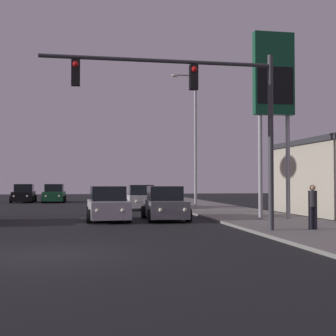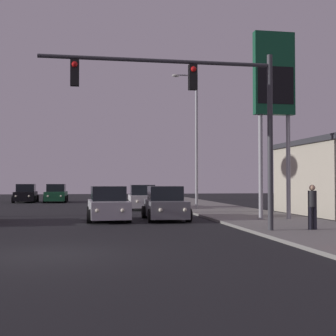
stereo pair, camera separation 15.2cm
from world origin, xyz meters
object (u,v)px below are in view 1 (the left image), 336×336
object	(u,v)px
car_black	(24,194)
car_green	(54,194)
car_silver	(108,205)
gas_station_sign	(274,84)
car_grey	(165,205)
pedestrian_on_sidewalk	(313,205)
car_white	(141,198)
traffic_light_mast	(206,102)
street_lamp	(194,133)

from	to	relation	value
car_black	car_green	size ratio (longest dim) A/B	1.00
car_silver	gas_station_sign	world-z (taller)	gas_station_sign
car_grey	gas_station_sign	xyz separation A→B (m)	(5.03, -1.74, 5.86)
car_green	pedestrian_on_sidewalk	distance (m)	29.99
pedestrian_on_sidewalk	car_black	bearing A→B (deg)	116.34
car_black	gas_station_sign	bearing A→B (deg)	120.05
car_white	pedestrian_on_sidewalk	distance (m)	16.36
car_grey	pedestrian_on_sidewalk	xyz separation A→B (m)	(4.50, -6.62, 0.27)
car_green	gas_station_sign	size ratio (longest dim) A/B	0.48
car_green	traffic_light_mast	xyz separation A→B (m)	(7.13, -27.76, 4.02)
street_lamp	pedestrian_on_sidewalk	size ratio (longest dim) A/B	5.39
traffic_light_mast	street_lamp	xyz separation A→B (m)	(2.76, 13.81, 0.33)
car_grey	traffic_light_mast	distance (m)	7.72
car_grey	gas_station_sign	bearing A→B (deg)	163.19
car_black	car_white	size ratio (longest dim) A/B	1.00
car_black	gas_station_sign	distance (m)	28.18
street_lamp	gas_station_sign	size ratio (longest dim) A/B	1.00
car_white	gas_station_sign	world-z (taller)	gas_station_sign
car_green	street_lamp	world-z (taller)	street_lamp
car_silver	traffic_light_mast	distance (m)	8.42
car_silver	pedestrian_on_sidewalk	distance (m)	9.93
car_white	street_lamp	distance (m)	5.75
street_lamp	pedestrian_on_sidewalk	world-z (taller)	street_lamp
car_silver	traffic_light_mast	bearing A→B (deg)	113.42
car_grey	car_white	size ratio (longest dim) A/B	1.00
car_white	car_green	distance (m)	13.80
car_silver	car_white	xyz separation A→B (m)	(2.70, 8.99, 0.00)
car_grey	street_lamp	size ratio (longest dim) A/B	0.48
car_black	car_green	bearing A→B (deg)	168.09
car_grey	car_green	bearing A→B (deg)	-70.08
car_green	gas_station_sign	world-z (taller)	gas_station_sign
car_white	car_green	xyz separation A→B (m)	(-6.63, 12.10, 0.00)
car_silver	gas_station_sign	size ratio (longest dim) A/B	0.48
car_white	street_lamp	world-z (taller)	street_lamp
traffic_light_mast	pedestrian_on_sidewalk	xyz separation A→B (m)	(4.12, -0.04, -3.75)
car_grey	street_lamp	xyz separation A→B (m)	(3.14, 7.23, 4.36)
street_lamp	pedestrian_on_sidewalk	distance (m)	14.50
pedestrian_on_sidewalk	traffic_light_mast	bearing A→B (deg)	179.51
car_white	traffic_light_mast	size ratio (longest dim) A/B	0.51
car_silver	street_lamp	xyz separation A→B (m)	(5.96, 7.14, 4.36)
traffic_light_mast	gas_station_sign	distance (m)	6.96
car_silver	car_white	world-z (taller)	same
car_silver	pedestrian_on_sidewalk	xyz separation A→B (m)	(7.31, -6.71, 0.27)
traffic_light_mast	street_lamp	distance (m)	14.09
car_silver	car_grey	size ratio (longest dim) A/B	1.00
car_green	street_lamp	distance (m)	17.65
car_green	car_silver	bearing A→B (deg)	101.63
car_green	gas_station_sign	xyz separation A→B (m)	(11.78, -22.92, 5.86)
gas_station_sign	pedestrian_on_sidewalk	bearing A→B (deg)	-96.24
car_black	car_grey	size ratio (longest dim) A/B	1.00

